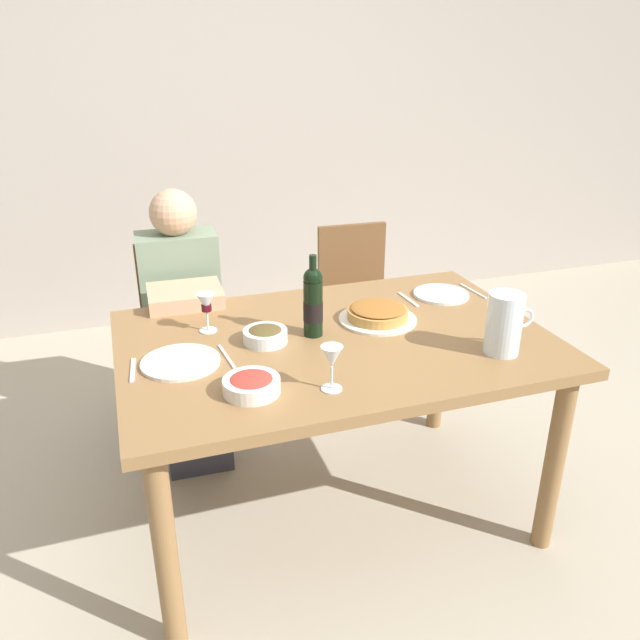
# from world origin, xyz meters

# --- Properties ---
(ground_plane) EXTENTS (8.00, 8.00, 0.00)m
(ground_plane) POSITION_xyz_m (0.00, 0.00, 0.00)
(ground_plane) COLOR #B2A893
(back_wall) EXTENTS (8.00, 0.10, 2.80)m
(back_wall) POSITION_xyz_m (0.00, 2.21, 1.40)
(back_wall) COLOR #A3998E
(back_wall) RESTS_ON ground
(dining_table) EXTENTS (1.50, 1.00, 0.76)m
(dining_table) POSITION_xyz_m (0.00, 0.00, 0.67)
(dining_table) COLOR olive
(dining_table) RESTS_ON ground
(wine_bottle) EXTENTS (0.07, 0.07, 0.30)m
(wine_bottle) POSITION_xyz_m (-0.07, 0.05, 0.89)
(wine_bottle) COLOR black
(wine_bottle) RESTS_ON dining_table
(water_pitcher) EXTENTS (0.17, 0.12, 0.21)m
(water_pitcher) POSITION_xyz_m (0.49, -0.28, 0.85)
(water_pitcher) COLOR silver
(water_pitcher) RESTS_ON dining_table
(baked_tart) EXTENTS (0.29, 0.29, 0.06)m
(baked_tart) POSITION_xyz_m (0.20, 0.09, 0.79)
(baked_tart) COLOR silver
(baked_tart) RESTS_ON dining_table
(salad_bowl) EXTENTS (0.17, 0.17, 0.05)m
(salad_bowl) POSITION_xyz_m (-0.37, -0.28, 0.79)
(salad_bowl) COLOR white
(salad_bowl) RESTS_ON dining_table
(olive_bowl) EXTENTS (0.15, 0.15, 0.06)m
(olive_bowl) POSITION_xyz_m (-0.24, 0.04, 0.79)
(olive_bowl) COLOR silver
(olive_bowl) RESTS_ON dining_table
(wine_glass_left_diner) EXTENTS (0.07, 0.07, 0.14)m
(wine_glass_left_diner) POSITION_xyz_m (-0.42, 0.20, 0.86)
(wine_glass_left_diner) COLOR silver
(wine_glass_left_diner) RESTS_ON dining_table
(wine_glass_right_diner) EXTENTS (0.07, 0.07, 0.14)m
(wine_glass_right_diner) POSITION_xyz_m (-0.13, -0.34, 0.86)
(wine_glass_right_diner) COLOR silver
(wine_glass_right_diner) RESTS_ON dining_table
(dinner_plate_left_setting) EXTENTS (0.26, 0.26, 0.01)m
(dinner_plate_left_setting) POSITION_xyz_m (-0.54, -0.03, 0.77)
(dinner_plate_left_setting) COLOR silver
(dinner_plate_left_setting) RESTS_ON dining_table
(dinner_plate_right_setting) EXTENTS (0.23, 0.23, 0.01)m
(dinner_plate_right_setting) POSITION_xyz_m (0.55, 0.24, 0.77)
(dinner_plate_right_setting) COLOR silver
(dinner_plate_right_setting) RESTS_ON dining_table
(fork_left_setting) EXTENTS (0.03, 0.16, 0.00)m
(fork_left_setting) POSITION_xyz_m (-0.69, -0.03, 0.76)
(fork_left_setting) COLOR silver
(fork_left_setting) RESTS_ON dining_table
(knife_left_setting) EXTENTS (0.03, 0.18, 0.00)m
(knife_left_setting) POSITION_xyz_m (-0.39, -0.03, 0.76)
(knife_left_setting) COLOR silver
(knife_left_setting) RESTS_ON dining_table
(knife_right_setting) EXTENTS (0.02, 0.18, 0.00)m
(knife_right_setting) POSITION_xyz_m (0.70, 0.24, 0.76)
(knife_right_setting) COLOR silver
(knife_right_setting) RESTS_ON dining_table
(spoon_right_setting) EXTENTS (0.02, 0.16, 0.00)m
(spoon_right_setting) POSITION_xyz_m (0.40, 0.24, 0.76)
(spoon_right_setting) COLOR silver
(spoon_right_setting) RESTS_ON dining_table
(chair_left) EXTENTS (0.41, 0.41, 0.87)m
(chair_left) POSITION_xyz_m (-0.45, 0.90, 0.50)
(chair_left) COLOR brown
(chair_left) RESTS_ON ground
(diner_left) EXTENTS (0.35, 0.51, 1.16)m
(diner_left) POSITION_xyz_m (-0.45, 0.66, 0.62)
(diner_left) COLOR gray
(diner_left) RESTS_ON ground
(chair_right) EXTENTS (0.42, 0.42, 0.87)m
(chair_right) POSITION_xyz_m (0.45, 0.92, 0.50)
(chair_right) COLOR brown
(chair_right) RESTS_ON ground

